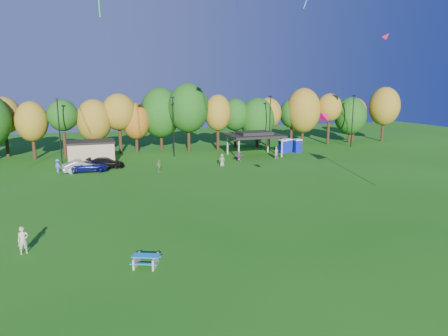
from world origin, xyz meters
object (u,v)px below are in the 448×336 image
object	(u,v)px
picnic_table	(146,260)
car_b	(81,166)
kite_flyer	(23,240)
porta_potties	(289,146)
car_d	(106,163)
car_c	(90,166)

from	to	relation	value
picnic_table	car_b	xyz separation A→B (m)	(-4.03, 29.71, 0.31)
picnic_table	kite_flyer	xyz separation A→B (m)	(-7.23, 4.42, 0.50)
porta_potties	car_b	world-z (taller)	porta_potties
car_d	kite_flyer	bearing A→B (deg)	-179.40
kite_flyer	picnic_table	bearing A→B (deg)	-47.01
porta_potties	picnic_table	size ratio (longest dim) A/B	1.86
porta_potties	car_b	distance (m)	32.49
car_b	car_c	size ratio (longest dim) A/B	0.90
picnic_table	car_b	distance (m)	29.98
picnic_table	car_d	size ratio (longest dim) A/B	0.43
picnic_table	car_c	distance (m)	29.81
porta_potties	kite_flyer	distance (m)	46.60
porta_potties	picnic_table	bearing A→B (deg)	-128.82
car_c	car_d	world-z (taller)	car_d
picnic_table	car_d	xyz separation A→B (m)	(-0.92, 31.44, 0.28)
car_b	car_c	bearing A→B (deg)	-104.22
porta_potties	kite_flyer	world-z (taller)	porta_potties
kite_flyer	car_c	distance (m)	25.60
kite_flyer	car_b	bearing A→B (deg)	67.20
kite_flyer	car_d	distance (m)	27.76
porta_potties	car_d	distance (m)	29.17
porta_potties	kite_flyer	xyz separation A→B (m)	(-35.28, -30.45, -0.19)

